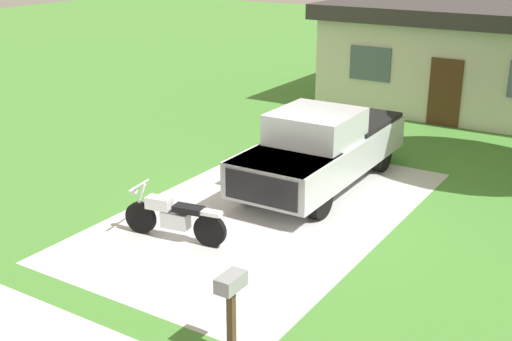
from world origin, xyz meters
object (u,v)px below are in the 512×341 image
(motorcycle, at_px, (174,217))
(mailbox, at_px, (231,293))
(pickup_truck, at_px, (323,146))
(neighbor_house, at_px, (470,57))

(motorcycle, relative_size, mailbox, 1.75)
(pickup_truck, xyz_separation_m, neighbor_house, (0.84, 9.16, 0.84))
(pickup_truck, height_order, neighbor_house, neighbor_house)
(motorcycle, height_order, mailbox, mailbox)
(motorcycle, xyz_separation_m, neighbor_house, (1.92, 13.46, 1.32))
(motorcycle, height_order, neighbor_house, neighbor_house)
(motorcycle, xyz_separation_m, pickup_truck, (1.08, 4.30, 0.48))
(pickup_truck, bearing_deg, mailbox, -73.66)
(pickup_truck, xyz_separation_m, mailbox, (2.00, -6.81, 0.03))
(motorcycle, distance_m, neighbor_house, 13.66)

